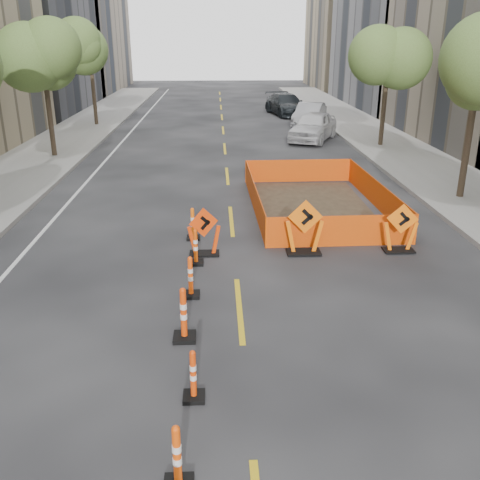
{
  "coord_description": "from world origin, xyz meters",
  "views": [
    {
      "loc": [
        -0.45,
        -6.4,
        5.58
      ],
      "look_at": [
        0.07,
        5.35,
        1.1
      ],
      "focal_mm": 40.0,
      "sensor_mm": 36.0,
      "label": 1
    }
  ],
  "objects_px": {
    "channelizer_6": "(196,247)",
    "parked_car_far": "(286,104)",
    "channelizer_4": "(184,314)",
    "channelizer_2": "(177,458)",
    "chevron_sign_left": "(204,232)",
    "chevron_sign_center": "(305,227)",
    "parked_car_mid": "(310,115)",
    "chevron_sign_right": "(401,228)",
    "parked_car_near": "(313,126)",
    "channelizer_3": "(193,375)",
    "channelizer_5": "(191,277)",
    "channelizer_7": "(193,224)"
  },
  "relations": [
    {
      "from": "channelizer_4",
      "to": "chevron_sign_center",
      "type": "xyz_separation_m",
      "value": [
        3.04,
        4.32,
        0.22
      ]
    },
    {
      "from": "chevron_sign_left",
      "to": "chevron_sign_right",
      "type": "distance_m",
      "value": 5.38
    },
    {
      "from": "channelizer_2",
      "to": "channelizer_7",
      "type": "bearing_deg",
      "value": 90.95
    },
    {
      "from": "channelizer_2",
      "to": "parked_car_far",
      "type": "relative_size",
      "value": 0.19
    },
    {
      "from": "chevron_sign_left",
      "to": "parked_car_near",
      "type": "xyz_separation_m",
      "value": [
        5.92,
        17.01,
        0.14
      ]
    },
    {
      "from": "channelizer_3",
      "to": "channelizer_7",
      "type": "height_order",
      "value": "channelizer_7"
    },
    {
      "from": "chevron_sign_center",
      "to": "channelizer_3",
      "type": "bearing_deg",
      "value": -112.45
    },
    {
      "from": "channelizer_6",
      "to": "parked_car_mid",
      "type": "height_order",
      "value": "parked_car_mid"
    },
    {
      "from": "channelizer_5",
      "to": "chevron_sign_right",
      "type": "xyz_separation_m",
      "value": [
        5.64,
        2.48,
        0.2
      ]
    },
    {
      "from": "chevron_sign_center",
      "to": "parked_car_mid",
      "type": "relative_size",
      "value": 0.34
    },
    {
      "from": "channelizer_6",
      "to": "parked_car_far",
      "type": "xyz_separation_m",
      "value": [
        5.94,
        28.49,
        0.3
      ]
    },
    {
      "from": "channelizer_7",
      "to": "chevron_sign_center",
      "type": "bearing_deg",
      "value": -22.59
    },
    {
      "from": "channelizer_3",
      "to": "parked_car_mid",
      "type": "height_order",
      "value": "parked_car_mid"
    },
    {
      "from": "channelizer_2",
      "to": "chevron_sign_center",
      "type": "relative_size",
      "value": 0.65
    },
    {
      "from": "channelizer_6",
      "to": "parked_car_far",
      "type": "height_order",
      "value": "parked_car_far"
    },
    {
      "from": "channelizer_2",
      "to": "chevron_sign_right",
      "type": "xyz_separation_m",
      "value": [
        5.58,
        8.08,
        0.19
      ]
    },
    {
      "from": "channelizer_5",
      "to": "parked_car_near",
      "type": "xyz_separation_m",
      "value": [
        6.18,
        19.5,
        0.32
      ]
    },
    {
      "from": "channelizer_4",
      "to": "chevron_sign_left",
      "type": "bearing_deg",
      "value": 85.87
    },
    {
      "from": "parked_car_near",
      "to": "parked_car_far",
      "type": "bearing_deg",
      "value": 115.87
    },
    {
      "from": "channelizer_2",
      "to": "parked_car_mid",
      "type": "relative_size",
      "value": 0.22
    },
    {
      "from": "channelizer_4",
      "to": "parked_car_near",
      "type": "xyz_separation_m",
      "value": [
        6.24,
        21.37,
        0.26
      ]
    },
    {
      "from": "channelizer_4",
      "to": "channelizer_5",
      "type": "height_order",
      "value": "channelizer_4"
    },
    {
      "from": "chevron_sign_left",
      "to": "parked_car_near",
      "type": "bearing_deg",
      "value": 49.01
    },
    {
      "from": "parked_car_far",
      "to": "channelizer_6",
      "type": "bearing_deg",
      "value": -112.79
    },
    {
      "from": "channelizer_6",
      "to": "channelizer_7",
      "type": "xyz_separation_m",
      "value": [
        -0.15,
        1.87,
        -0.01
      ]
    },
    {
      "from": "channelizer_3",
      "to": "chevron_sign_center",
      "type": "xyz_separation_m",
      "value": [
        2.78,
        6.18,
        0.32
      ]
    },
    {
      "from": "parked_car_near",
      "to": "channelizer_7",
      "type": "bearing_deg",
      "value": -86.82
    },
    {
      "from": "channelizer_3",
      "to": "channelizer_4",
      "type": "height_order",
      "value": "channelizer_4"
    },
    {
      "from": "channelizer_7",
      "to": "chevron_sign_left",
      "type": "distance_m",
      "value": 1.3
    },
    {
      "from": "channelizer_7",
      "to": "parked_car_near",
      "type": "distance_m",
      "value": 16.97
    },
    {
      "from": "chevron_sign_left",
      "to": "chevron_sign_center",
      "type": "xyz_separation_m",
      "value": [
        2.72,
        -0.04,
        0.1
      ]
    },
    {
      "from": "chevron_sign_right",
      "to": "parked_car_near",
      "type": "height_order",
      "value": "parked_car_near"
    },
    {
      "from": "chevron_sign_center",
      "to": "chevron_sign_right",
      "type": "distance_m",
      "value": 2.66
    },
    {
      "from": "channelizer_7",
      "to": "parked_car_mid",
      "type": "bearing_deg",
      "value": 71.73
    },
    {
      "from": "channelizer_3",
      "to": "channelizer_6",
      "type": "distance_m",
      "value": 5.6
    },
    {
      "from": "channelizer_5",
      "to": "parked_car_mid",
      "type": "distance_m",
      "value": 25.71
    },
    {
      "from": "chevron_sign_center",
      "to": "parked_car_near",
      "type": "distance_m",
      "value": 17.35
    },
    {
      "from": "channelizer_2",
      "to": "channelizer_4",
      "type": "xyz_separation_m",
      "value": [
        -0.12,
        3.73,
        0.05
      ]
    },
    {
      "from": "channelizer_2",
      "to": "chevron_sign_left",
      "type": "height_order",
      "value": "chevron_sign_left"
    },
    {
      "from": "channelizer_2",
      "to": "parked_car_mid",
      "type": "bearing_deg",
      "value": 77.4
    },
    {
      "from": "channelizer_7",
      "to": "chevron_sign_center",
      "type": "xyz_separation_m",
      "value": [
        3.07,
        -1.28,
        0.29
      ]
    },
    {
      "from": "channelizer_3",
      "to": "parked_car_far",
      "type": "relative_size",
      "value": 0.17
    },
    {
      "from": "channelizer_6",
      "to": "channelizer_3",
      "type": "bearing_deg",
      "value": -88.51
    },
    {
      "from": "channelizer_3",
      "to": "chevron_sign_center",
      "type": "relative_size",
      "value": 0.59
    },
    {
      "from": "parked_car_mid",
      "to": "parked_car_far",
      "type": "height_order",
      "value": "parked_car_far"
    },
    {
      "from": "channelizer_4",
      "to": "channelizer_6",
      "type": "height_order",
      "value": "channelizer_4"
    },
    {
      "from": "channelizer_2",
      "to": "parked_car_near",
      "type": "bearing_deg",
      "value": 76.29
    },
    {
      "from": "channelizer_5",
      "to": "parked_car_far",
      "type": "xyz_separation_m",
      "value": [
        5.99,
        30.36,
        0.29
      ]
    },
    {
      "from": "parked_car_near",
      "to": "parked_car_far",
      "type": "xyz_separation_m",
      "value": [
        -0.19,
        10.86,
        -0.04
      ]
    },
    {
      "from": "channelizer_5",
      "to": "parked_car_near",
      "type": "relative_size",
      "value": 0.21
    }
  ]
}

